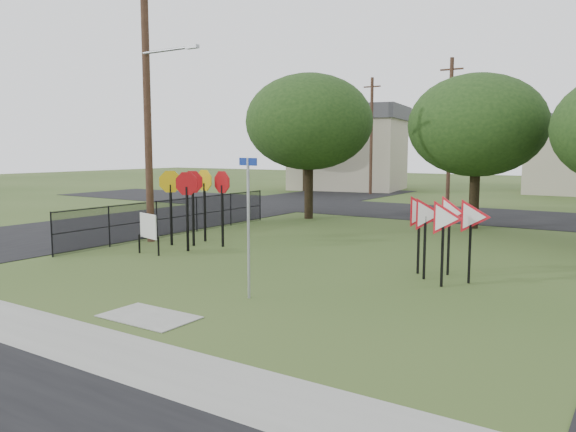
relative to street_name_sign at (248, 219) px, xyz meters
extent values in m
plane|color=#31491B|center=(-0.83, 0.02, -1.88)|extent=(140.00, 140.00, 0.00)
cube|color=gray|center=(-0.83, -4.18, -1.87)|extent=(30.00, 1.60, 0.02)
cube|color=#31491B|center=(-0.83, -5.38, -1.87)|extent=(30.00, 0.80, 0.02)
cube|color=black|center=(-12.83, 10.02, -1.87)|extent=(8.00, 50.00, 0.02)
cube|color=black|center=(-0.83, 20.02, -1.87)|extent=(60.00, 8.00, 0.02)
cube|color=gray|center=(-0.83, -2.38, -1.87)|extent=(2.00, 1.20, 0.02)
cylinder|color=#A0A3A9|center=(0.00, 0.00, -0.22)|extent=(0.07, 0.07, 3.31)
cube|color=navy|center=(0.00, 0.00, 1.34)|extent=(0.66, 0.22, 0.18)
cube|color=black|center=(-6.08, 4.67, -0.76)|extent=(0.07, 0.07, 2.23)
cube|color=black|center=(-5.07, 5.12, -0.76)|extent=(0.07, 0.07, 2.23)
cube|color=black|center=(-5.52, 3.78, -0.76)|extent=(0.07, 0.07, 2.23)
cube|color=black|center=(-6.86, 4.34, -0.76)|extent=(0.07, 0.07, 2.23)
cube|color=black|center=(-6.41, 5.68, -0.76)|extent=(0.07, 0.07, 2.23)
cube|color=black|center=(2.78, 4.16, -1.01)|extent=(0.06, 0.06, 1.72)
cube|color=black|center=(3.46, 3.58, -1.01)|extent=(0.06, 0.06, 1.72)
cube|color=black|center=(2.40, 4.73, -1.01)|extent=(0.06, 0.06, 1.72)
cube|color=black|center=(3.17, 5.02, -1.01)|extent=(0.06, 0.06, 1.72)
cube|color=black|center=(3.93, 4.35, -1.01)|extent=(0.06, 0.06, 1.72)
cube|color=black|center=(-6.63, 2.60, -1.56)|extent=(0.05, 0.05, 0.64)
cube|color=black|center=(-5.72, 2.60, -1.56)|extent=(0.05, 0.05, 0.64)
cube|color=silver|center=(-6.18, 2.60, -0.92)|extent=(1.07, 0.34, 0.82)
cylinder|color=#4A3022|center=(-8.13, 4.52, 3.12)|extent=(0.28, 0.28, 10.00)
cylinder|color=#A0A3A9|center=(-6.93, 4.42, 5.12)|extent=(2.40, 0.10, 0.10)
cube|color=#A0A3A9|center=(-5.73, 4.42, 5.12)|extent=(0.50, 0.18, 0.12)
cylinder|color=#4A3022|center=(-2.83, 24.02, 2.62)|extent=(0.24, 0.24, 9.00)
cube|color=#4A3022|center=(-2.83, 24.02, 6.42)|extent=(1.40, 0.10, 0.10)
cylinder|color=#4A3022|center=(-10.83, 30.02, 2.62)|extent=(0.24, 0.24, 9.00)
cube|color=#4A3022|center=(-10.83, 30.02, 6.42)|extent=(1.40, 0.10, 0.10)
cylinder|color=black|center=(-8.43, 0.52, -1.13)|extent=(0.05, 0.05, 1.50)
cylinder|color=black|center=(-8.43, 2.82, -1.13)|extent=(0.05, 0.05, 1.50)
cylinder|color=black|center=(-8.43, 5.12, -1.13)|extent=(0.05, 0.05, 1.50)
cylinder|color=black|center=(-8.43, 7.42, -1.13)|extent=(0.05, 0.05, 1.50)
cylinder|color=black|center=(-8.43, 9.72, -1.13)|extent=(0.05, 0.05, 1.50)
cylinder|color=black|center=(-8.43, 12.02, -1.13)|extent=(0.05, 0.05, 1.50)
cube|color=black|center=(-8.43, 6.27, -0.42)|extent=(0.03, 11.50, 0.03)
cube|color=black|center=(-8.43, 6.27, -1.13)|extent=(0.03, 11.50, 0.03)
cube|color=black|center=(-8.43, 6.27, -1.13)|extent=(0.01, 11.50, 1.50)
cube|color=#B3AB90|center=(-14.83, 34.02, 1.12)|extent=(10.08, 8.46, 6.00)
cube|color=#48484D|center=(-14.83, 34.02, 4.72)|extent=(10.58, 8.88, 1.20)
cylinder|color=black|center=(-6.83, 14.02, -0.56)|extent=(0.44, 0.44, 2.62)
ellipsoid|color=#1B3314|center=(-6.83, 14.02, 2.99)|extent=(6.40, 6.40, 4.80)
cylinder|color=black|center=(1.17, 15.02, -0.65)|extent=(0.44, 0.44, 2.45)
ellipsoid|color=#1B3314|center=(1.17, 15.02, 2.67)|extent=(6.00, 6.00, 4.50)
cylinder|color=black|center=(-16.83, 30.02, -0.48)|extent=(0.44, 0.44, 2.80)
ellipsoid|color=#1B3314|center=(-16.83, 30.02, 3.30)|extent=(6.80, 6.80, 5.10)
camera|label=1|loc=(7.87, -10.33, 1.62)|focal=35.00mm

